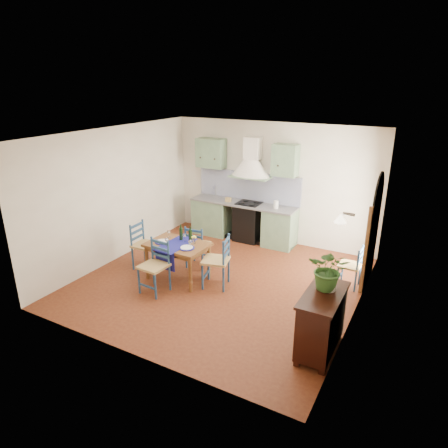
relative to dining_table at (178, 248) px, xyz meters
The scene contains 13 objects.
floor 1.06m from the dining_table, 20.04° to the left, with size 5.00×5.00×0.00m, color #491B0F.
back_wall 2.63m from the dining_table, 83.08° to the left, with size 5.00×0.96×2.80m.
right_wall 3.39m from the dining_table, ahead, with size 0.26×5.00×2.80m.
left_wall 1.90m from the dining_table, behind, with size 0.04×5.00×2.80m, color silver.
ceiling 2.31m from the dining_table, 20.04° to the left, with size 5.00×5.00×0.01m, color white.
dining_table is the anchor object (origin of this frame).
chair_near 0.63m from the dining_table, 97.46° to the right, with size 0.49×0.49×0.98m.
chair_far 0.66m from the dining_table, 86.22° to the left, with size 0.47×0.47×0.91m.
chair_left 0.89m from the dining_table, behind, with size 0.46×0.46×0.97m.
chair_right 0.84m from the dining_table, ahead, with size 0.57×0.57×1.00m.
chair_spare 3.28m from the dining_table, 23.04° to the left, with size 0.40×0.40×0.82m.
sideboard 3.17m from the dining_table, 16.06° to the right, with size 0.50×1.05×0.94m.
potted_plant 3.19m from the dining_table, 13.28° to the right, with size 0.55×0.47×0.61m, color #2F5B23.
Camera 1 is at (3.36, -6.00, 3.69)m, focal length 32.00 mm.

